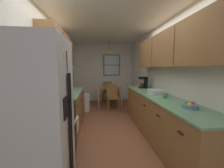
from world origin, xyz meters
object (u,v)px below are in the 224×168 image
Objects in this scene: dining_chair_far at (107,91)px; fruit_bowl at (190,106)px; mug_by_coffeemaker at (165,96)px; refrigerator at (37,121)px; dining_chair_near at (112,96)px; storage_canister at (59,93)px; dining_table at (109,90)px; coffee_maker at (144,82)px; trash_bin at (85,103)px; dish_rack at (156,92)px; microwave_over_range at (42,53)px; stove_range at (54,131)px.

dining_chair_far is 4.27m from fruit_bowl.
refrigerator is at bearing -154.54° from mug_by_coffeemaker.
storage_canister is at bearing -120.22° from dining_chair_near.
dining_table is 1.01× the size of dining_chair_far.
coffee_maker is (0.81, -0.94, 0.57)m from dining_chair_near.
dining_chair_near is at bearing 5.09° from trash_bin.
dining_table is 7.64× the size of mug_by_coffeemaker.
fruit_bowl is (0.78, -3.00, 0.44)m from dining_chair_near.
storage_canister is 0.62× the size of dish_rack.
mug_by_coffeemaker is at bearing 25.46° from refrigerator.
fruit_bowl is at bearing -78.11° from dining_chair_far.
microwave_over_range reaches higher than dining_chair_far.
fruit_bowl is 1.09m from dish_rack.
storage_canister is 1.77× the size of mug_by_coffeemaker.
dining_table is at bearing 119.88° from coffee_maker.
refrigerator reaches higher than mug_by_coffeemaker.
dish_rack is (1.70, -1.83, 0.65)m from trash_bin.
trash_bin is at bearing 154.08° from coffee_maker.
dish_rack is at bearing -74.49° from dining_chair_far.
dish_rack is (0.81, -2.49, 0.33)m from dining_table.
stove_range is 5.22× the size of storage_canister.
dining_table is at bearing 67.69° from microwave_over_range.
dining_table is 0.59m from dining_chair_far.
dish_rack is (0.75, -1.91, 0.45)m from dining_chair_near.
dish_rack reaches higher than dining_chair_near.
mug_by_coffeemaker is (1.69, -2.26, 0.64)m from trash_bin.
stove_range is at bearing -110.53° from dining_table.
coffee_maker reaches higher than mug_by_coffeemaker.
refrigerator is 8.02× the size of fruit_bowl.
fruit_bowl is (0.84, -3.58, 0.32)m from dining_table.
mug_by_coffeemaker is (1.99, -0.19, -0.06)m from storage_canister.
microwave_over_range reaches higher than trash_bin.
coffee_maker is at bearing 86.47° from dish_rack.
storage_canister is at bearing -113.65° from dining_table.
mug_by_coffeemaker is (0.84, -3.49, 0.45)m from dining_chair_far.
refrigerator is 2.95× the size of trash_bin.
dining_table is at bearing 66.35° from storage_canister.
dining_chair_near is 7.56× the size of mug_by_coffeemaker.
mug_by_coffeemaker is (1.98, 0.25, 0.47)m from stove_range.
dining_table is 2.83× the size of coffee_maker.
dining_chair_near is at bearing 62.34° from microwave_over_range.
refrigerator is 1.98× the size of dining_table.
dish_rack reaches higher than mug_by_coffeemaker.
microwave_over_range is (-0.15, 0.67, 0.81)m from refrigerator.
mug_by_coffeemaker is (1.95, 0.93, 0.05)m from refrigerator.
refrigerator is 4.57m from dining_chair_far.
stove_range reaches higher than dining_chair_near.
dish_rack is at bearing 6.71° from storage_canister.
trash_bin is 3.45m from fruit_bowl.
microwave_over_range is 2.99× the size of storage_canister.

